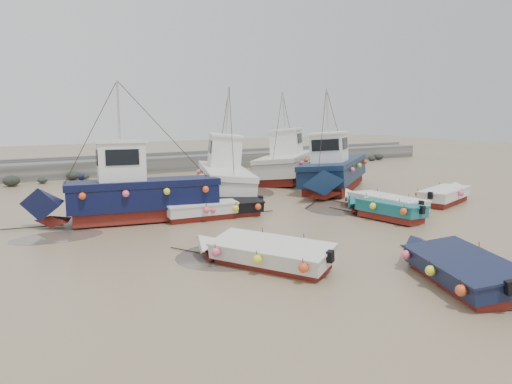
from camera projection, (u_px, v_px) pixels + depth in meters
ground at (295, 230)px, 20.91m from camera, size 120.00×120.00×0.00m
seawall at (137, 165)px, 39.53m from camera, size 60.00×4.92×1.50m
puddle_a at (239, 254)px, 17.42m from camera, size 4.59×4.59×0.01m
puddle_b at (344, 208)px, 25.46m from camera, size 4.03×4.03×0.01m
puddle_c at (57, 237)px, 19.72m from camera, size 3.56×3.56×0.01m
puddle_d at (226, 192)px, 30.51m from camera, size 5.69×5.69×0.01m
dinghy_0 at (262, 249)px, 16.03m from camera, size 3.62×5.82×1.43m
dinghy_1 at (459, 264)px, 14.53m from camera, size 3.48×6.18×1.43m
dinghy_2 at (384, 207)px, 22.95m from camera, size 2.06×5.32×1.43m
dinghy_3 at (447, 193)px, 26.90m from camera, size 6.02×2.89×1.43m
dinghy_4 at (217, 205)px, 23.44m from camera, size 5.79×2.36×1.43m
dinghy_5 at (207, 206)px, 23.09m from camera, size 5.58×2.11×1.43m
dinghy_6 at (381, 201)px, 24.63m from camera, size 2.26×6.19×1.43m
cabin_boat_0 at (129, 192)px, 22.32m from camera, size 9.84×3.83×6.22m
cabin_boat_1 at (222, 176)px, 27.61m from camera, size 4.92×9.84×6.22m
cabin_boat_2 at (333, 170)px, 30.87m from camera, size 9.42×7.90×6.22m
cabin_boat_3 at (288, 162)px, 35.46m from camera, size 8.27×7.85×6.22m
person at (82, 212)px, 24.60m from camera, size 0.81×0.65×1.92m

